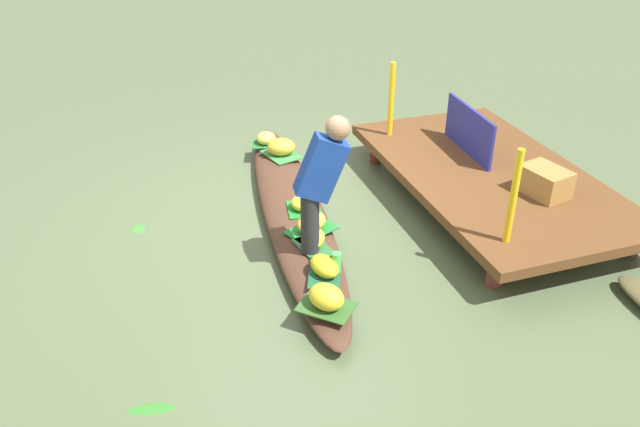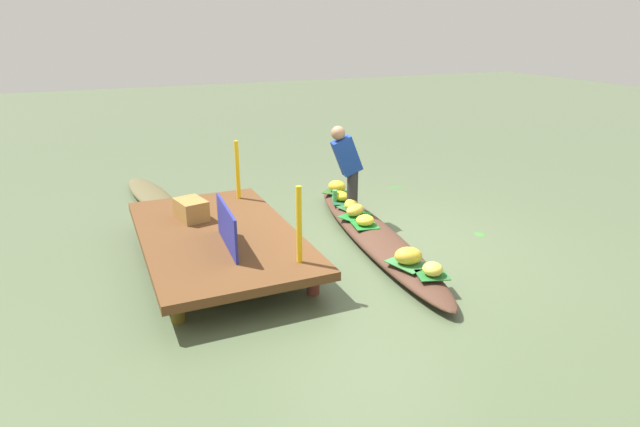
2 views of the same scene
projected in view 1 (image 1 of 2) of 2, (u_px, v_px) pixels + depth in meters
The scene contains 25 objects.
canal_water at pixel (294, 220), 6.40m from camera, with size 40.00×40.00×0.00m, color #516141.
dock_platform at pixel (490, 176), 6.55m from camera, with size 3.20×1.80×0.37m.
vendor_boat at pixel (293, 211), 6.35m from camera, with size 4.18×0.60×0.20m, color #4C3022.
leaf_mat_0 at pixel (326, 307), 4.86m from camera, with size 0.41×0.30×0.01m, color #315E27.
banana_bunch_0 at pixel (326, 297), 4.82m from camera, with size 0.29×0.23×0.19m, color yellow.
leaf_mat_1 at pixel (266, 144), 7.51m from camera, with size 0.33×0.29×0.01m, color #24682D.
banana_bunch_1 at pixel (266, 138), 7.48m from camera, with size 0.23×0.22×0.14m, color #F0D54E.
leaf_mat_2 at pixel (312, 230), 5.83m from camera, with size 0.45×0.28×0.01m, color #1E752D.
banana_bunch_2 at pixel (311, 222), 5.79m from camera, with size 0.32×0.22×0.16m, color gold.
leaf_mat_3 at pixel (313, 247), 5.59m from camera, with size 0.40×0.24×0.01m, color #2B6636.
banana_bunch_3 at pixel (313, 240), 5.55m from camera, with size 0.29×0.18×0.15m, color yellow.
leaf_mat_4 at pixel (304, 209), 6.17m from camera, with size 0.35×0.31×0.01m, color #1D7527.
banana_bunch_4 at pixel (304, 203), 6.13m from camera, with size 0.25×0.24×0.14m, color yellow.
leaf_mat_5 at pixel (281, 155), 7.25m from camera, with size 0.44×0.32×0.01m, color #387E40.
banana_bunch_5 at pixel (281, 147), 7.20m from camera, with size 0.31×0.25×0.19m, color gold.
leaf_mat_6 at pixel (324, 273), 5.24m from camera, with size 0.44×0.26×0.01m, color #1C5534.
banana_bunch_6 at pixel (324, 266), 5.21m from camera, with size 0.31×0.20×0.15m, color gold.
vendor_person at pixel (320, 179), 5.21m from camera, with size 0.23×0.47×1.23m.
water_bottle at pixel (336, 263), 5.23m from camera, with size 0.08×0.08×0.18m, color #4CB65B.
market_banner at pixel (469, 130), 6.80m from camera, with size 1.02×0.03×0.50m, color navy.
railing_post_west at pixel (391, 99), 7.13m from camera, with size 0.06×0.06×0.84m, color yellow.
railing_post_east at pixel (513, 197), 5.16m from camera, with size 0.06×0.06×0.84m, color yellow.
produce_crate at pixel (545, 182), 6.03m from camera, with size 0.44×0.32×0.26m, color #A4763A.
drifting_plant_0 at pixel (152, 409), 4.25m from camera, with size 0.32×0.11×0.01m, color #347A2C.
drifting_plant_1 at pixel (138, 229), 6.24m from camera, with size 0.17×0.13×0.01m, color #3B7E31.
Camera 1 is at (5.30, -1.51, 3.26)m, focal length 35.87 mm.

